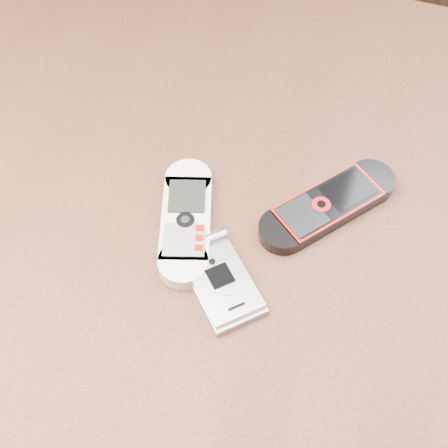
% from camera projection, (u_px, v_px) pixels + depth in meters
% --- Properties ---
extents(ground, '(4.00, 4.00, 0.00)m').
position_uv_depth(ground, '(222.00, 447.00, 1.19)').
color(ground, '#472B19').
rests_on(ground, ground).
extents(table, '(1.20, 0.80, 0.75)m').
position_uv_depth(table, '(220.00, 284.00, 0.66)').
color(table, black).
rests_on(table, ground).
extents(nokia_white, '(0.09, 0.14, 0.02)m').
position_uv_depth(nokia_white, '(186.00, 220.00, 0.57)').
color(nokia_white, silver).
rests_on(nokia_white, table).
extents(nokia_black_red, '(0.13, 0.15, 0.01)m').
position_uv_depth(nokia_black_red, '(328.00, 205.00, 0.58)').
color(nokia_black_red, black).
rests_on(nokia_black_red, table).
extents(motorola_razr, '(0.10, 0.10, 0.01)m').
position_uv_depth(motorola_razr, '(221.00, 282.00, 0.54)').
color(motorola_razr, '#B5B5B9').
rests_on(motorola_razr, table).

